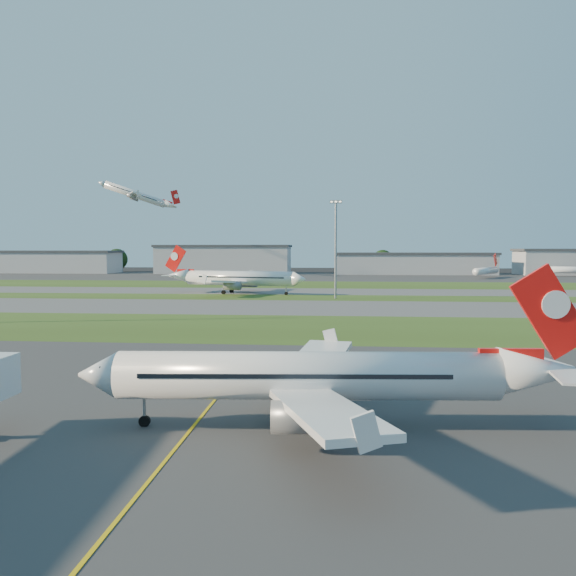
# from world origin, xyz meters

# --- Properties ---
(ground) EXTENTS (700.00, 700.00, 0.00)m
(ground) POSITION_xyz_m (0.00, 0.00, 0.00)
(ground) COLOR black
(ground) RESTS_ON ground
(apron_near) EXTENTS (300.00, 70.00, 0.01)m
(apron_near) POSITION_xyz_m (0.00, 0.00, 0.01)
(apron_near) COLOR #333335
(apron_near) RESTS_ON ground
(grass_strip_a) EXTENTS (300.00, 34.00, 0.01)m
(grass_strip_a) POSITION_xyz_m (0.00, 52.00, 0.01)
(grass_strip_a) COLOR #314617
(grass_strip_a) RESTS_ON ground
(taxiway_a) EXTENTS (300.00, 32.00, 0.01)m
(taxiway_a) POSITION_xyz_m (0.00, 85.00, 0.01)
(taxiway_a) COLOR #515154
(taxiway_a) RESTS_ON ground
(grass_strip_b) EXTENTS (300.00, 18.00, 0.01)m
(grass_strip_b) POSITION_xyz_m (0.00, 110.00, 0.01)
(grass_strip_b) COLOR #314617
(grass_strip_b) RESTS_ON ground
(taxiway_b) EXTENTS (300.00, 26.00, 0.01)m
(taxiway_b) POSITION_xyz_m (0.00, 132.00, 0.01)
(taxiway_b) COLOR #515154
(taxiway_b) RESTS_ON ground
(grass_strip_c) EXTENTS (300.00, 40.00, 0.01)m
(grass_strip_c) POSITION_xyz_m (0.00, 165.00, 0.01)
(grass_strip_c) COLOR #314617
(grass_strip_c) RESTS_ON ground
(apron_far) EXTENTS (400.00, 80.00, 0.01)m
(apron_far) POSITION_xyz_m (0.00, 225.00, 0.01)
(apron_far) COLOR #333335
(apron_far) RESTS_ON ground
(yellow_line) EXTENTS (0.25, 60.00, 0.02)m
(yellow_line) POSITION_xyz_m (5.00, 0.00, 0.00)
(yellow_line) COLOR gold
(yellow_line) RESTS_ON ground
(airliner_parked) EXTENTS (34.43, 29.13, 10.74)m
(airliner_parked) POSITION_xyz_m (13.68, 0.27, 3.77)
(airliner_parked) COLOR white
(airliner_parked) RESTS_ON ground
(airliner_taxiing) EXTENTS (40.38, 33.87, 12.78)m
(airliner_taxiing) POSITION_xyz_m (-13.24, 120.92, 4.49)
(airliner_taxiing) COLOR white
(airliner_taxiing) RESTS_ON ground
(airliner_departing) EXTENTS (34.89, 29.25, 11.09)m
(airliner_departing) POSITION_xyz_m (-79.67, 219.62, 38.69)
(airliner_departing) COLOR white
(mini_jet_near) EXTENTS (16.93, 24.99, 9.48)m
(mini_jet_near) POSITION_xyz_m (82.15, 218.71, 3.28)
(mini_jet_near) COLOR white
(mini_jet_near) RESTS_ON ground
(mini_jet_far) EXTENTS (28.64, 5.02, 9.48)m
(mini_jet_far) POSITION_xyz_m (125.93, 235.22, 3.28)
(mini_jet_far) COLOR white
(mini_jet_far) RESTS_ON ground
(light_mast_centre) EXTENTS (3.20, 0.70, 25.80)m
(light_mast_centre) POSITION_xyz_m (15.00, 108.00, 14.81)
(light_mast_centre) COLOR gray
(light_mast_centre) RESTS_ON ground
(hangar_far_west) EXTENTS (91.80, 23.00, 12.20)m
(hangar_far_west) POSITION_xyz_m (-150.00, 255.00, 6.14)
(hangar_far_west) COLOR #A0A2A8
(hangar_far_west) RESTS_ON ground
(hangar_west) EXTENTS (71.40, 23.00, 15.20)m
(hangar_west) POSITION_xyz_m (-45.00, 255.00, 7.64)
(hangar_west) COLOR #A0A2A8
(hangar_west) RESTS_ON ground
(hangar_east) EXTENTS (81.60, 23.00, 11.20)m
(hangar_east) POSITION_xyz_m (55.00, 255.00, 5.64)
(hangar_east) COLOR #A0A2A8
(hangar_east) RESTS_ON ground
(tree_west) EXTENTS (12.10, 12.10, 13.20)m
(tree_west) POSITION_xyz_m (-110.00, 270.00, 7.14)
(tree_west) COLOR black
(tree_west) RESTS_ON ground
(tree_mid_west) EXTENTS (9.90, 9.90, 10.80)m
(tree_mid_west) POSITION_xyz_m (-20.00, 266.00, 5.84)
(tree_mid_west) COLOR black
(tree_mid_west) RESTS_ON ground
(tree_mid_east) EXTENTS (11.55, 11.55, 12.60)m
(tree_mid_east) POSITION_xyz_m (40.00, 269.00, 6.81)
(tree_mid_east) COLOR black
(tree_mid_east) RESTS_ON ground
(tree_east) EXTENTS (10.45, 10.45, 11.40)m
(tree_east) POSITION_xyz_m (115.00, 267.00, 6.16)
(tree_east) COLOR black
(tree_east) RESTS_ON ground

